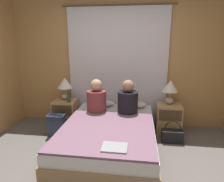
{
  "coord_description": "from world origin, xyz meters",
  "views": [
    {
      "loc": [
        0.44,
        -2.17,
        1.73
      ],
      "look_at": [
        0.0,
        1.02,
        0.9
      ],
      "focal_mm": 32.0,
      "sensor_mm": 36.0,
      "label": 1
    }
  ],
  "objects_px": {
    "lamp_right": "(170,88)",
    "nightstand_right": "(168,118)",
    "handbag_on_floor": "(172,135)",
    "nightstand_left": "(66,113)",
    "person_left_in_bed": "(97,99)",
    "laptop_on_bed": "(115,147)",
    "person_right_in_bed": "(128,100)",
    "pillow_right": "(132,104)",
    "backpack_on_floor": "(57,124)",
    "beer_bottle_on_left_stand": "(69,98)",
    "pillow_left": "(100,103)",
    "lamp_left": "(65,85)",
    "bed": "(109,137)"
  },
  "relations": [
    {
      "from": "nightstand_right",
      "to": "person_right_in_bed",
      "type": "height_order",
      "value": "person_right_in_bed"
    },
    {
      "from": "lamp_right",
      "to": "handbag_on_floor",
      "type": "distance_m",
      "value": 0.86
    },
    {
      "from": "person_right_in_bed",
      "to": "nightstand_right",
      "type": "bearing_deg",
      "value": 21.03
    },
    {
      "from": "lamp_left",
      "to": "pillow_right",
      "type": "bearing_deg",
      "value": 0.19
    },
    {
      "from": "person_left_in_bed",
      "to": "handbag_on_floor",
      "type": "distance_m",
      "value": 1.47
    },
    {
      "from": "lamp_left",
      "to": "pillow_right",
      "type": "relative_size",
      "value": 0.79
    },
    {
      "from": "nightstand_right",
      "to": "pillow_right",
      "type": "bearing_deg",
      "value": 175.35
    },
    {
      "from": "bed",
      "to": "backpack_on_floor",
      "type": "bearing_deg",
      "value": 161.55
    },
    {
      "from": "nightstand_left",
      "to": "nightstand_right",
      "type": "relative_size",
      "value": 1.0
    },
    {
      "from": "nightstand_left",
      "to": "nightstand_right",
      "type": "distance_m",
      "value": 2.04
    },
    {
      "from": "beer_bottle_on_left_stand",
      "to": "nightstand_left",
      "type": "bearing_deg",
      "value": 139.66
    },
    {
      "from": "lamp_right",
      "to": "beer_bottle_on_left_stand",
      "type": "relative_size",
      "value": 1.98
    },
    {
      "from": "lamp_right",
      "to": "handbag_on_floor",
      "type": "height_order",
      "value": "lamp_right"
    },
    {
      "from": "nightstand_right",
      "to": "pillow_right",
      "type": "xyz_separation_m",
      "value": [
        -0.71,
        0.06,
        0.23
      ]
    },
    {
      "from": "person_right_in_bed",
      "to": "laptop_on_bed",
      "type": "distance_m",
      "value": 1.27
    },
    {
      "from": "person_right_in_bed",
      "to": "laptop_on_bed",
      "type": "xyz_separation_m",
      "value": [
        -0.08,
        -1.25,
        -0.21
      ]
    },
    {
      "from": "lamp_right",
      "to": "handbag_on_floor",
      "type": "relative_size",
      "value": 1.17
    },
    {
      "from": "nightstand_left",
      "to": "pillow_right",
      "type": "height_order",
      "value": "pillow_right"
    },
    {
      "from": "nightstand_left",
      "to": "pillow_right",
      "type": "relative_size",
      "value": 0.96
    },
    {
      "from": "lamp_left",
      "to": "lamp_right",
      "type": "relative_size",
      "value": 1.0
    },
    {
      "from": "nightstand_left",
      "to": "bed",
      "type": "bearing_deg",
      "value": -37.31
    },
    {
      "from": "backpack_on_floor",
      "to": "beer_bottle_on_left_stand",
      "type": "bearing_deg",
      "value": 68.11
    },
    {
      "from": "beer_bottle_on_left_stand",
      "to": "handbag_on_floor",
      "type": "xyz_separation_m",
      "value": [
        1.94,
        -0.28,
        -0.52
      ]
    },
    {
      "from": "pillow_right",
      "to": "person_left_in_bed",
      "type": "distance_m",
      "value": 0.73
    },
    {
      "from": "lamp_left",
      "to": "person_left_in_bed",
      "type": "xyz_separation_m",
      "value": [
        0.71,
        -0.35,
        -0.16
      ]
    },
    {
      "from": "person_left_in_bed",
      "to": "nightstand_left",
      "type": "bearing_deg",
      "value": 157.65
    },
    {
      "from": "pillow_right",
      "to": "handbag_on_floor",
      "type": "height_order",
      "value": "pillow_right"
    },
    {
      "from": "lamp_right",
      "to": "beer_bottle_on_left_stand",
      "type": "distance_m",
      "value": 1.93
    },
    {
      "from": "lamp_left",
      "to": "laptop_on_bed",
      "type": "relative_size",
      "value": 1.49
    },
    {
      "from": "lamp_right",
      "to": "laptop_on_bed",
      "type": "bearing_deg",
      "value": -117.71
    },
    {
      "from": "lamp_left",
      "to": "handbag_on_floor",
      "type": "height_order",
      "value": "lamp_left"
    },
    {
      "from": "nightstand_left",
      "to": "person_right_in_bed",
      "type": "xyz_separation_m",
      "value": [
        1.27,
        -0.29,
        0.42
      ]
    },
    {
      "from": "beer_bottle_on_left_stand",
      "to": "pillow_right",
      "type": "bearing_deg",
      "value": 7.53
    },
    {
      "from": "lamp_right",
      "to": "person_left_in_bed",
      "type": "height_order",
      "value": "person_left_in_bed"
    },
    {
      "from": "person_left_in_bed",
      "to": "laptop_on_bed",
      "type": "height_order",
      "value": "person_left_in_bed"
    },
    {
      "from": "nightstand_left",
      "to": "lamp_left",
      "type": "bearing_deg",
      "value": 90.0
    },
    {
      "from": "bed",
      "to": "beer_bottle_on_left_stand",
      "type": "xyz_separation_m",
      "value": [
        -0.9,
        0.67,
        0.42
      ]
    },
    {
      "from": "handbag_on_floor",
      "to": "person_right_in_bed",
      "type": "bearing_deg",
      "value": 173.33
    },
    {
      "from": "beer_bottle_on_left_stand",
      "to": "person_left_in_bed",
      "type": "bearing_deg",
      "value": -17.84
    },
    {
      "from": "lamp_left",
      "to": "handbag_on_floor",
      "type": "xyz_separation_m",
      "value": [
        2.06,
        -0.44,
        -0.74
      ]
    },
    {
      "from": "nightstand_right",
      "to": "handbag_on_floor",
      "type": "xyz_separation_m",
      "value": [
        0.03,
        -0.39,
        -0.16
      ]
    },
    {
      "from": "pillow_right",
      "to": "person_left_in_bed",
      "type": "bearing_deg",
      "value": -150.39
    },
    {
      "from": "lamp_right",
      "to": "backpack_on_floor",
      "type": "height_order",
      "value": "lamp_right"
    },
    {
      "from": "backpack_on_floor",
      "to": "person_left_in_bed",
      "type": "bearing_deg",
      "value": 10.85
    },
    {
      "from": "pillow_left",
      "to": "person_left_in_bed",
      "type": "height_order",
      "value": "person_left_in_bed"
    },
    {
      "from": "nightstand_left",
      "to": "laptop_on_bed",
      "type": "xyz_separation_m",
      "value": [
        1.2,
        -1.54,
        0.21
      ]
    },
    {
      "from": "nightstand_left",
      "to": "beer_bottle_on_left_stand",
      "type": "bearing_deg",
      "value": -40.34
    },
    {
      "from": "lamp_right",
      "to": "nightstand_right",
      "type": "bearing_deg",
      "value": -90.0
    },
    {
      "from": "laptop_on_bed",
      "to": "lamp_right",
      "type": "bearing_deg",
      "value": 62.29
    },
    {
      "from": "person_right_in_bed",
      "to": "handbag_on_floor",
      "type": "bearing_deg",
      "value": -6.67
    }
  ]
}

